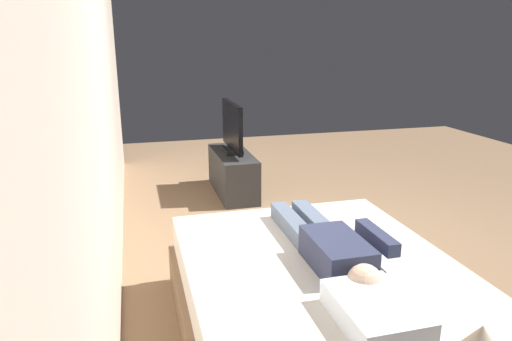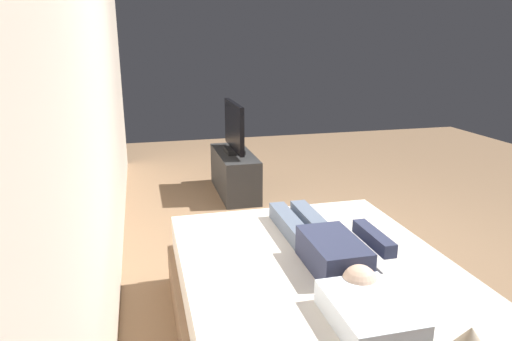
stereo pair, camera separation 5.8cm
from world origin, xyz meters
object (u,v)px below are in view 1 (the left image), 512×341
pillow (375,312)px  person (330,245)px  tv_stand (233,173)px  bed (318,302)px  tv (232,129)px  remote (378,238)px

pillow → person: size_ratio=0.38×
tv_stand → pillow: bearing=178.3°
bed → tv: (2.90, -0.10, 0.52)m
person → tv: size_ratio=1.43×
person → remote: bearing=-69.5°
person → remote: (0.15, -0.40, -0.07)m
pillow → remote: 0.95m
pillow → tv_stand: 3.55m
bed → tv_stand: bearing=-2.0°
remote → tv_stand: (2.72, 0.37, -0.30)m
bed → tv_stand: size_ratio=1.74×
bed → tv: size_ratio=2.18×
person → tv_stand: bearing=-0.6°
person → tv: (2.87, -0.03, 0.16)m
remote → tv_stand: bearing=7.8°
person → tv: 2.87m
person → remote: size_ratio=8.40×
person → tv_stand: 2.89m
bed → person: size_ratio=1.52×
tv → tv_stand: bearing=180.0°
bed → person: (0.03, -0.07, 0.36)m
remote → person: bearing=110.5°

